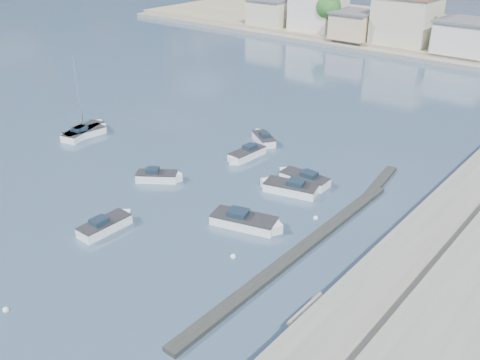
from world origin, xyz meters
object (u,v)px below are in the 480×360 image
(motorboat_b, at_px, (159,177))
(sailboat, at_px, (85,131))
(motorboat_e, at_px, (86,133))
(motorboat_c, at_px, (302,179))
(motorboat_g, at_px, (246,155))
(motorboat_f, at_px, (263,139))
(motorboat_a, at_px, (107,225))
(motorboat_h, at_px, (248,222))
(motorboat_d, at_px, (288,188))

(motorboat_b, xyz_separation_m, sailboat, (-15.14, 2.69, 0.04))
(motorboat_e, distance_m, sailboat, 0.50)
(motorboat_c, xyz_separation_m, motorboat_g, (-7.53, 0.96, 0.00))
(motorboat_e, height_order, motorboat_f, same)
(motorboat_a, bearing_deg, motorboat_h, 41.73)
(motorboat_b, distance_m, sailboat, 15.37)
(motorboat_a, relative_size, motorboat_c, 0.92)
(motorboat_b, height_order, motorboat_g, same)
(motorboat_c, height_order, motorboat_h, same)
(motorboat_c, bearing_deg, motorboat_a, -113.75)
(motorboat_a, distance_m, sailboat, 21.48)
(motorboat_e, relative_size, motorboat_g, 1.11)
(motorboat_g, relative_size, sailboat, 0.52)
(motorboat_b, relative_size, motorboat_g, 0.84)
(motorboat_g, xyz_separation_m, motorboat_h, (8.47, -10.24, -0.00))
(motorboat_b, xyz_separation_m, motorboat_d, (10.54, 5.79, -0.00))
(motorboat_c, xyz_separation_m, motorboat_h, (0.94, -9.28, -0.00))
(motorboat_c, height_order, motorboat_f, same)
(motorboat_a, bearing_deg, motorboat_f, 93.74)
(motorboat_g, bearing_deg, sailboat, -160.55)
(motorboat_c, distance_m, sailboat, 26.22)
(motorboat_b, xyz_separation_m, motorboat_e, (-14.67, 2.52, 0.00))
(motorboat_d, height_order, motorboat_f, same)
(motorboat_c, xyz_separation_m, motorboat_e, (-25.18, -5.61, -0.00))
(motorboat_e, height_order, motorboat_h, same)
(motorboat_f, bearing_deg, motorboat_e, -145.81)
(sailboat, bearing_deg, motorboat_f, 33.04)
(motorboat_h, bearing_deg, motorboat_f, 123.27)
(motorboat_g, bearing_deg, motorboat_b, -108.16)
(motorboat_e, relative_size, motorboat_f, 1.33)
(motorboat_h, bearing_deg, motorboat_g, 129.58)
(motorboat_g, bearing_deg, motorboat_e, -159.58)
(motorboat_f, relative_size, sailboat, 0.44)
(motorboat_f, distance_m, motorboat_g, 4.74)
(motorboat_a, xyz_separation_m, sailboat, (-18.31, 11.22, 0.04))
(motorboat_f, bearing_deg, motorboat_c, -32.18)
(motorboat_e, height_order, motorboat_g, same)
(motorboat_e, relative_size, sailboat, 0.58)
(motorboat_f, height_order, motorboat_h, same)
(motorboat_a, xyz_separation_m, motorboat_d, (7.36, 14.32, -0.00))
(motorboat_d, height_order, motorboat_e, same)
(motorboat_e, xyz_separation_m, motorboat_h, (26.12, -3.67, 0.00))
(motorboat_d, relative_size, motorboat_h, 0.91)
(motorboat_h, height_order, sailboat, sailboat)
(motorboat_d, distance_m, motorboat_e, 25.42)
(motorboat_a, bearing_deg, motorboat_d, 62.79)
(motorboat_a, bearing_deg, sailboat, 148.51)
(motorboat_g, bearing_deg, motorboat_c, -7.24)
(motorboat_e, bearing_deg, motorboat_b, -9.74)
(motorboat_d, distance_m, sailboat, 25.86)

